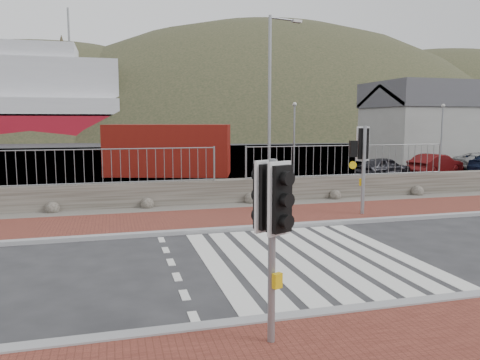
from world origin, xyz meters
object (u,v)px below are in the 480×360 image
object	(u,v)px
traffic_signal_far	(363,151)
car_b	(436,165)
streetlight	(272,97)
car_a	(384,167)
shipping_container	(169,150)
traffic_signal_near	(272,213)

from	to	relation	value
traffic_signal_far	car_b	distance (m)	13.65
streetlight	car_a	world-z (taller)	streetlight
shipping_container	car_a	world-z (taller)	shipping_container
shipping_container	streetlight	bearing A→B (deg)	-54.64
traffic_signal_near	streetlight	distance (m)	12.69
streetlight	shipping_container	world-z (taller)	streetlight
streetlight	car_a	bearing A→B (deg)	17.51
car_a	car_b	xyz separation A→B (m)	(3.35, 0.07, 0.05)
shipping_container	traffic_signal_near	bearing A→B (deg)	-75.87
traffic_signal_near	car_a	bearing A→B (deg)	29.91
streetlight	traffic_signal_far	bearing A→B (deg)	-82.72
shipping_container	car_b	size ratio (longest dim) A/B	1.87
traffic_signal_far	streetlight	world-z (taller)	streetlight
streetlight	shipping_container	xyz separation A→B (m)	(-3.01, 9.11, -2.55)
traffic_signal_far	car_a	distance (m)	11.39
traffic_signal_near	car_b	world-z (taller)	traffic_signal_near
car_b	streetlight	bearing A→B (deg)	93.85
traffic_signal_near	streetlight	bearing A→B (deg)	47.12
traffic_signal_near	shipping_container	xyz separation A→B (m)	(1.08, 20.93, -0.42)
shipping_container	car_a	distance (m)	12.00
streetlight	car_a	size ratio (longest dim) A/B	2.17
traffic_signal_near	shipping_container	size ratio (longest dim) A/B	0.38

